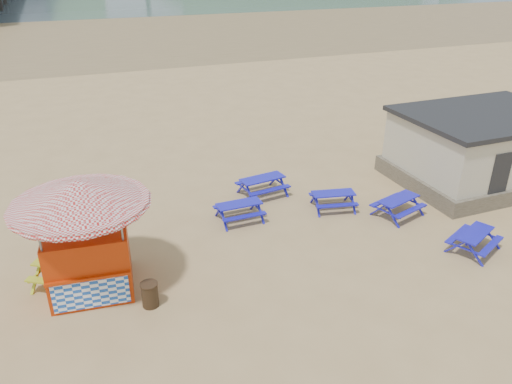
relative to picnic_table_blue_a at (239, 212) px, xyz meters
name	(u,v)px	position (x,y,z in m)	size (l,w,h in m)	color
ground	(275,232)	(0.94, -1.34, -0.36)	(400.00, 400.00, 0.00)	tan
wet_sand	(107,32)	(0.94, 53.66, -0.36)	(400.00, 400.00, 0.00)	olive
picnic_table_blue_a	(239,212)	(0.00, 0.00, 0.00)	(1.75, 1.42, 0.72)	#1404B4
picnic_table_blue_b	(262,186)	(1.68, 1.74, 0.04)	(2.10, 1.78, 0.80)	#1404B4
picnic_table_blue_c	(333,201)	(3.85, -0.48, -0.01)	(1.95, 1.70, 0.71)	#1404B4
picnic_table_blue_e	(474,241)	(6.83, -5.06, 0.00)	(2.13, 1.97, 0.72)	#1404B4
picnic_table_blue_f	(398,207)	(5.94, -1.93, 0.01)	(2.12, 1.89, 0.75)	#1404B4
picnic_table_yellow	(68,272)	(-6.36, -1.92, 0.05)	(2.50, 2.38, 0.82)	gold
ice_cream_kiosk	(84,222)	(-5.66, -2.37, 1.92)	(4.46, 4.46, 3.63)	#AE2906
litter_bin	(150,294)	(-4.20, -3.95, 0.03)	(0.53, 0.53, 0.77)	#341F16
amenity_block	(483,147)	(11.44, -0.35, 1.21)	(7.40, 5.40, 3.15)	#665B4C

